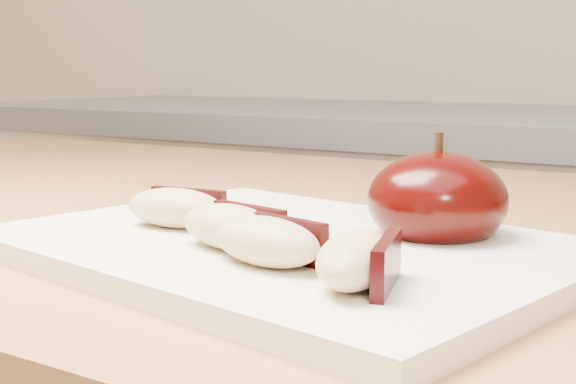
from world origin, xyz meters
The scene contains 6 objects.
cutting_board centered at (-0.06, 0.36, 0.91)m, with size 0.31×0.22×0.01m, color silver.
apple_half centered at (0.00, 0.41, 0.93)m, with size 0.08×0.08×0.06m.
apple_wedge_a centered at (-0.13, 0.35, 0.92)m, with size 0.07×0.04×0.02m.
apple_wedge_b centered at (-0.07, 0.32, 0.92)m, with size 0.07×0.04×0.02m.
apple_wedge_c centered at (-0.04, 0.30, 0.92)m, with size 0.07×0.04×0.02m.
apple_wedge_d centered at (0.01, 0.29, 0.92)m, with size 0.05×0.07×0.02m.
Camera 1 is at (0.17, 0.00, 1.00)m, focal length 50.00 mm.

